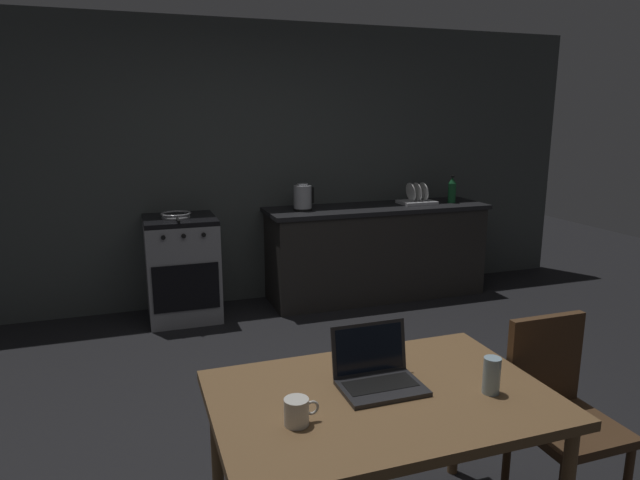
{
  "coord_description": "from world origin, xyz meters",
  "views": [
    {
      "loc": [
        -1.01,
        -2.6,
        1.76
      ],
      "look_at": [
        0.23,
        0.99,
        0.91
      ],
      "focal_mm": 31.43,
      "sensor_mm": 36.0,
      "label": 1
    }
  ],
  "objects_px": {
    "frying_pan": "(176,215)",
    "stove_oven": "(182,268)",
    "bottle": "(452,190)",
    "dining_table": "(381,410)",
    "electric_kettle": "(303,198)",
    "drinking_glass": "(492,375)",
    "dish_rack": "(417,199)",
    "chair": "(557,405)",
    "coffee_mug": "(297,412)",
    "laptop": "(378,375)"
  },
  "relations": [
    {
      "from": "frying_pan",
      "to": "stove_oven",
      "type": "bearing_deg",
      "value": 40.97
    },
    {
      "from": "bottle",
      "to": "dining_table",
      "type": "bearing_deg",
      "value": -125.8
    },
    {
      "from": "stove_oven",
      "to": "bottle",
      "type": "bearing_deg",
      "value": -1.03
    },
    {
      "from": "stove_oven",
      "to": "dining_table",
      "type": "bearing_deg",
      "value": -81.42
    },
    {
      "from": "stove_oven",
      "to": "frying_pan",
      "type": "relative_size",
      "value": 2.11
    },
    {
      "from": "electric_kettle",
      "to": "drinking_glass",
      "type": "bearing_deg",
      "value": -94.35
    },
    {
      "from": "dining_table",
      "to": "dish_rack",
      "type": "bearing_deg",
      "value": 59.38
    },
    {
      "from": "bottle",
      "to": "frying_pan",
      "type": "xyz_separation_m",
      "value": [
        -2.68,
        0.02,
        -0.1
      ]
    },
    {
      "from": "chair",
      "to": "bottle",
      "type": "height_order",
      "value": "bottle"
    },
    {
      "from": "chair",
      "to": "electric_kettle",
      "type": "height_order",
      "value": "electric_kettle"
    },
    {
      "from": "bottle",
      "to": "coffee_mug",
      "type": "height_order",
      "value": "bottle"
    },
    {
      "from": "dining_table",
      "to": "laptop",
      "type": "relative_size",
      "value": 4.02
    },
    {
      "from": "frying_pan",
      "to": "dish_rack",
      "type": "bearing_deg",
      "value": 0.7
    },
    {
      "from": "laptop",
      "to": "drinking_glass",
      "type": "height_order",
      "value": "laptop"
    },
    {
      "from": "chair",
      "to": "coffee_mug",
      "type": "xyz_separation_m",
      "value": [
        -1.22,
        -0.1,
        0.25
      ]
    },
    {
      "from": "stove_oven",
      "to": "bottle",
      "type": "xyz_separation_m",
      "value": [
        2.65,
        -0.05,
        0.58
      ]
    },
    {
      "from": "coffee_mug",
      "to": "dish_rack",
      "type": "distance_m",
      "value": 3.86
    },
    {
      "from": "drinking_glass",
      "to": "bottle",
      "type": "bearing_deg",
      "value": 60.53
    },
    {
      "from": "dish_rack",
      "to": "dining_table",
      "type": "bearing_deg",
      "value": -120.62
    },
    {
      "from": "bottle",
      "to": "coffee_mug",
      "type": "xyz_separation_m",
      "value": [
        -2.55,
        -3.13,
        -0.26
      ]
    },
    {
      "from": "stove_oven",
      "to": "laptop",
      "type": "height_order",
      "value": "laptop"
    },
    {
      "from": "stove_oven",
      "to": "chair",
      "type": "relative_size",
      "value": 1.01
    },
    {
      "from": "stove_oven",
      "to": "drinking_glass",
      "type": "height_order",
      "value": "stove_oven"
    },
    {
      "from": "laptop",
      "to": "frying_pan",
      "type": "bearing_deg",
      "value": 109.25
    },
    {
      "from": "chair",
      "to": "stove_oven",
      "type": "bearing_deg",
      "value": 129.9
    },
    {
      "from": "chair",
      "to": "bottle",
      "type": "xyz_separation_m",
      "value": [
        1.33,
        3.03,
        0.51
      ]
    },
    {
      "from": "stove_oven",
      "to": "laptop",
      "type": "distance_m",
      "value": 3.06
    },
    {
      "from": "stove_oven",
      "to": "drinking_glass",
      "type": "distance_m",
      "value": 3.33
    },
    {
      "from": "electric_kettle",
      "to": "drinking_glass",
      "type": "xyz_separation_m",
      "value": [
        -0.24,
        -3.2,
        -0.23
      ]
    },
    {
      "from": "chair",
      "to": "dish_rack",
      "type": "height_order",
      "value": "dish_rack"
    },
    {
      "from": "dining_table",
      "to": "bottle",
      "type": "height_order",
      "value": "bottle"
    },
    {
      "from": "dining_table",
      "to": "frying_pan",
      "type": "xyz_separation_m",
      "value": [
        -0.49,
        3.05,
        0.28
      ]
    },
    {
      "from": "stove_oven",
      "to": "dish_rack",
      "type": "height_order",
      "value": "dish_rack"
    },
    {
      "from": "stove_oven",
      "to": "dish_rack",
      "type": "relative_size",
      "value": 2.64
    },
    {
      "from": "stove_oven",
      "to": "frying_pan",
      "type": "xyz_separation_m",
      "value": [
        -0.03,
        -0.03,
        0.47
      ]
    },
    {
      "from": "dining_table",
      "to": "drinking_glass",
      "type": "xyz_separation_m",
      "value": [
        0.4,
        -0.13,
        0.14
      ]
    },
    {
      "from": "coffee_mug",
      "to": "drinking_glass",
      "type": "bearing_deg",
      "value": -2.05
    },
    {
      "from": "laptop",
      "to": "drinking_glass",
      "type": "bearing_deg",
      "value": -17.28
    },
    {
      "from": "dining_table",
      "to": "chair",
      "type": "height_order",
      "value": "chair"
    },
    {
      "from": "dining_table",
      "to": "laptop",
      "type": "distance_m",
      "value": 0.13
    },
    {
      "from": "electric_kettle",
      "to": "drinking_glass",
      "type": "distance_m",
      "value": 3.22
    },
    {
      "from": "stove_oven",
      "to": "bottle",
      "type": "relative_size",
      "value": 3.29
    },
    {
      "from": "bottle",
      "to": "dish_rack",
      "type": "distance_m",
      "value": 0.37
    },
    {
      "from": "dining_table",
      "to": "coffee_mug",
      "type": "bearing_deg",
      "value": -164.59
    },
    {
      "from": "drinking_glass",
      "to": "dining_table",
      "type": "bearing_deg",
      "value": 162.2
    },
    {
      "from": "stove_oven",
      "to": "chair",
      "type": "distance_m",
      "value": 3.35
    },
    {
      "from": "bottle",
      "to": "dish_rack",
      "type": "xyz_separation_m",
      "value": [
        -0.36,
        0.05,
        -0.08
      ]
    },
    {
      "from": "bottle",
      "to": "frying_pan",
      "type": "bearing_deg",
      "value": 179.54
    },
    {
      "from": "drinking_glass",
      "to": "laptop",
      "type": "bearing_deg",
      "value": 153.14
    },
    {
      "from": "stove_oven",
      "to": "coffee_mug",
      "type": "height_order",
      "value": "stove_oven"
    }
  ]
}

